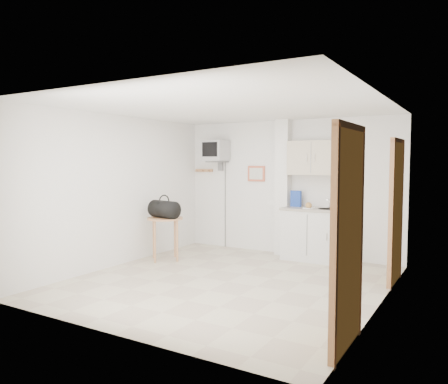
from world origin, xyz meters
The scene contains 7 objects.
ground centered at (0.00, 0.00, 0.00)m, with size 4.50×4.50×0.00m, color #C0B498.
room_envelope centered at (0.24, 0.09, 1.54)m, with size 4.24×4.54×2.55m.
kitchenette centered at (0.57, 2.00, 0.80)m, with size 1.03×0.58×2.10m.
crt_television centered at (-1.45, 2.02, 1.94)m, with size 0.44×0.45×2.15m.
round_table centered at (-1.65, 0.66, 0.65)m, with size 0.62×0.62×0.75m.
duffel_bag centered at (-1.64, 0.62, 0.91)m, with size 0.60×0.41×0.41m.
water_bottle centered at (1.52, 0.66, 0.16)m, with size 0.12×0.12×0.36m.
Camera 1 is at (3.11, -5.36, 1.73)m, focal length 35.00 mm.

